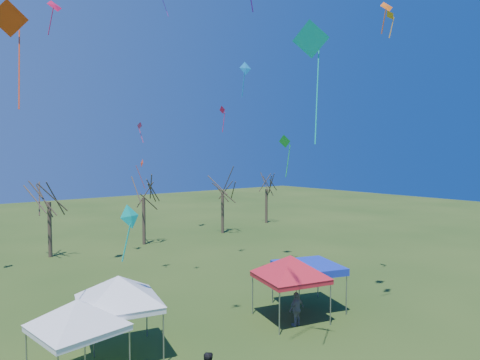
# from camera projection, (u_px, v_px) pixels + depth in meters

# --- Properties ---
(ground) EXTENTS (140.00, 140.00, 0.00)m
(ground) POSITION_uv_depth(u_px,v_px,m) (270.00, 354.00, 18.40)
(ground) COLOR #254114
(ground) RESTS_ON ground
(tree_2) EXTENTS (3.71, 3.71, 8.18)m
(tree_2) POSITION_uv_depth(u_px,v_px,m) (48.00, 182.00, 35.44)
(tree_2) COLOR #3D2D21
(tree_2) RESTS_ON ground
(tree_3) EXTENTS (3.59, 3.59, 7.91)m
(tree_3) POSITION_uv_depth(u_px,v_px,m) (143.00, 181.00, 40.47)
(tree_3) COLOR #3D2D21
(tree_3) RESTS_ON ground
(tree_4) EXTENTS (3.58, 3.58, 7.89)m
(tree_4) POSITION_uv_depth(u_px,v_px,m) (222.00, 178.00, 46.30)
(tree_4) COLOR #3D2D21
(tree_4) RESTS_ON ground
(tree_5) EXTENTS (3.39, 3.39, 7.46)m
(tree_5) POSITION_uv_depth(u_px,v_px,m) (267.00, 177.00, 53.17)
(tree_5) COLOR #3D2D21
(tree_5) RESTS_ON ground
(tent_white_west) EXTENTS (4.10, 4.10, 3.65)m
(tent_white_west) POSITION_uv_depth(u_px,v_px,m) (77.00, 305.00, 16.08)
(tent_white_west) COLOR gray
(tent_white_west) RESTS_ON ground
(tent_white_mid) EXTENTS (4.45, 4.45, 4.04)m
(tent_white_mid) POSITION_uv_depth(u_px,v_px,m) (118.00, 281.00, 18.02)
(tent_white_mid) COLOR gray
(tent_white_mid) RESTS_ON ground
(tent_red) EXTENTS (4.30, 4.30, 3.92)m
(tent_red) POSITION_uv_depth(u_px,v_px,m) (290.00, 260.00, 22.09)
(tent_red) COLOR gray
(tent_red) RESTS_ON ground
(tent_blue) EXTENTS (4.09, 4.09, 2.52)m
(tent_blue) POSITION_uv_depth(u_px,v_px,m) (308.00, 268.00, 23.70)
(tent_blue) COLOR gray
(tent_blue) RESTS_ON ground
(person_grey) EXTENTS (1.02, 0.45, 1.72)m
(person_grey) POSITION_uv_depth(u_px,v_px,m) (297.00, 309.00, 21.43)
(person_grey) COLOR slate
(person_grey) RESTS_ON ground
(kite_11) EXTENTS (1.33, 1.11, 2.44)m
(kite_11) POSITION_uv_depth(u_px,v_px,m) (55.00, 6.00, 28.45)
(kite_11) COLOR red
(kite_11) RESTS_ON ground
(kite_17) EXTENTS (0.64, 1.09, 3.23)m
(kite_17) POSITION_uv_depth(u_px,v_px,m) (285.00, 142.00, 32.24)
(kite_17) COLOR green
(kite_17) RESTS_ON ground
(kite_5) EXTENTS (1.15, 1.48, 4.54)m
(kite_5) POSITION_uv_depth(u_px,v_px,m) (311.00, 40.00, 15.70)
(kite_5) COLOR #0CBDA3
(kite_5) RESTS_ON ground
(kite_19) EXTENTS (0.73, 0.61, 1.91)m
(kite_19) POSITION_uv_depth(u_px,v_px,m) (140.00, 126.00, 38.22)
(kite_19) COLOR #E73370
(kite_19) RESTS_ON ground
(kite_12) EXTENTS (0.37, 0.86, 2.65)m
(kite_12) POSITION_uv_depth(u_px,v_px,m) (223.00, 111.00, 42.68)
(kite_12) COLOR red
(kite_12) RESTS_ON ground
(kite_8) EXTENTS (1.38, 0.97, 3.76)m
(kite_8) POSITION_uv_depth(u_px,v_px,m) (9.00, 20.00, 14.78)
(kite_8) COLOR #FF400D
(kite_8) RESTS_ON ground
(kite_22) EXTENTS (0.87, 0.91, 2.80)m
(kite_22) POSITION_uv_depth(u_px,v_px,m) (141.00, 164.00, 39.56)
(kite_22) COLOR red
(kite_22) RESTS_ON ground
(kite_18) EXTENTS (0.87, 0.38, 2.24)m
(kite_18) POSITION_uv_depth(u_px,v_px,m) (245.00, 69.00, 27.19)
(kite_18) COLOR #158EE7
(kite_18) RESTS_ON ground
(kite_25) EXTENTS (0.91, 0.75, 1.72)m
(kite_25) POSITION_uv_depth(u_px,v_px,m) (387.00, 7.00, 22.05)
(kite_25) COLOR #FF600D
(kite_25) RESTS_ON ground
(kite_1) EXTENTS (1.13, 0.74, 2.44)m
(kite_1) POSITION_uv_depth(u_px,v_px,m) (130.00, 217.00, 18.03)
(kite_1) COLOR #0CBB9D
(kite_1) RESTS_ON ground
(kite_9) EXTENTS (0.73, 0.83, 1.74)m
(kite_9) POSITION_uv_depth(u_px,v_px,m) (390.00, 16.00, 26.12)
(kite_9) COLOR orange
(kite_9) RESTS_ON ground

